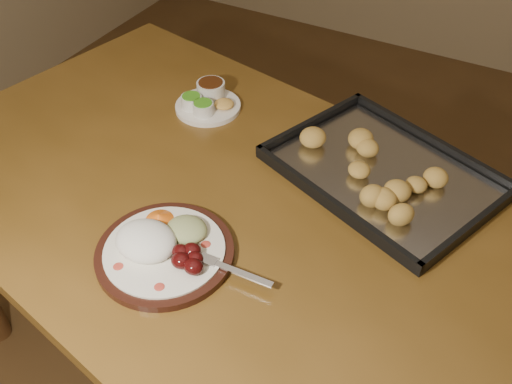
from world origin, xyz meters
The scene contains 5 objects.
ground centered at (0.00, 0.00, 0.00)m, with size 4.00×4.00×0.00m, color #54391C.
dining_table centered at (-0.21, -0.26, 0.65)m, with size 1.65×1.19×0.75m.
dinner_plate centered at (-0.23, -0.46, 0.77)m, with size 0.36×0.27×0.06m.
condiment_saucer centered at (-0.43, 0.02, 0.77)m, with size 0.17×0.17×0.06m.
baking_tray centered at (0.07, -0.03, 0.77)m, with size 0.57×0.50×0.05m.
Camera 1 is at (0.28, -1.02, 1.59)m, focal length 40.00 mm.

